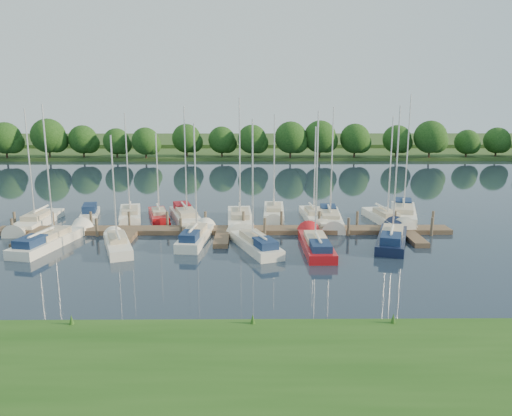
{
  "coord_description": "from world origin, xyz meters",
  "views": [
    {
      "loc": [
        2.5,
        -34.73,
        11.49
      ],
      "look_at": [
        2.86,
        8.0,
        2.2
      ],
      "focal_mm": 35.0,
      "sensor_mm": 36.0,
      "label": 1
    }
  ],
  "objects_px": {
    "motorboat": "(90,214)",
    "sailboat_s_2": "(196,238)",
    "sailboat_n_0": "(37,222)",
    "dock": "(223,232)",
    "sailboat_n_5": "(240,221)"
  },
  "relations": [
    {
      "from": "motorboat",
      "to": "sailboat_s_2",
      "type": "bearing_deg",
      "value": 130.62
    },
    {
      "from": "sailboat_n_0",
      "to": "motorboat",
      "type": "height_order",
      "value": "sailboat_n_0"
    },
    {
      "from": "dock",
      "to": "sailboat_n_0",
      "type": "distance_m",
      "value": 17.95
    },
    {
      "from": "sailboat_n_0",
      "to": "motorboat",
      "type": "bearing_deg",
      "value": -141.66
    },
    {
      "from": "motorboat",
      "to": "sailboat_n_5",
      "type": "distance_m",
      "value": 15.23
    },
    {
      "from": "sailboat_n_0",
      "to": "motorboat",
      "type": "relative_size",
      "value": 2.03
    },
    {
      "from": "dock",
      "to": "sailboat_n_0",
      "type": "height_order",
      "value": "sailboat_n_0"
    },
    {
      "from": "dock",
      "to": "motorboat",
      "type": "height_order",
      "value": "motorboat"
    },
    {
      "from": "sailboat_n_0",
      "to": "sailboat_s_2",
      "type": "relative_size",
      "value": 1.1
    },
    {
      "from": "motorboat",
      "to": "sailboat_s_2",
      "type": "height_order",
      "value": "sailboat_s_2"
    },
    {
      "from": "motorboat",
      "to": "sailboat_n_0",
      "type": "bearing_deg",
      "value": 25.15
    },
    {
      "from": "dock",
      "to": "sailboat_n_5",
      "type": "relative_size",
      "value": 3.29
    },
    {
      "from": "sailboat_n_5",
      "to": "sailboat_s_2",
      "type": "bearing_deg",
      "value": 57.37
    },
    {
      "from": "sailboat_n_0",
      "to": "sailboat_n_5",
      "type": "relative_size",
      "value": 0.92
    },
    {
      "from": "sailboat_n_0",
      "to": "sailboat_n_5",
      "type": "height_order",
      "value": "sailboat_n_5"
    }
  ]
}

